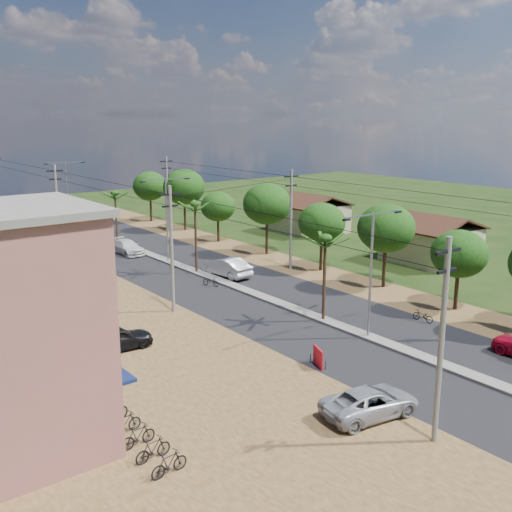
{
  "coord_description": "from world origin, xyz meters",
  "views": [
    {
      "loc": [
        -27.3,
        -23.58,
        13.72
      ],
      "look_at": [
        0.45,
        12.01,
        3.0
      ],
      "focal_mm": 42.0,
      "sensor_mm": 36.0,
      "label": 1
    }
  ],
  "objects": [
    {
      "name": "ground",
      "position": [
        0.0,
        0.0,
        0.0
      ],
      "size": [
        160.0,
        160.0,
        0.0
      ],
      "primitive_type": "plane",
      "color": "black",
      "rests_on": "ground"
    },
    {
      "name": "road",
      "position": [
        0.0,
        15.0,
        0.02
      ],
      "size": [
        12.0,
        110.0,
        0.04
      ],
      "primitive_type": "cube",
      "color": "black",
      "rests_on": "ground"
    },
    {
      "name": "streetlight_mid",
      "position": [
        0.0,
        25.0,
        4.79
      ],
      "size": [
        5.1,
        0.18,
        8.0
      ],
      "color": "gray",
      "rests_on": "ground"
    },
    {
      "name": "dirt_shoulder_east",
      "position": [
        8.5,
        15.0,
        0.01
      ],
      "size": [
        5.0,
        90.0,
        0.03
      ],
      "primitive_type": "cube",
      "color": "#4F341B",
      "rests_on": "ground"
    },
    {
      "name": "tree_east_b",
      "position": [
        9.3,
        0.0,
        4.11
      ],
      "size": [
        4.0,
        4.0,
        5.83
      ],
      "color": "black",
      "rests_on": "ground"
    },
    {
      "name": "moto_rider_west_a",
      "position": [
        -1.32,
        15.78,
        0.41
      ],
      "size": [
        1.07,
        1.66,
        0.82
      ],
      "primitive_type": "imported",
      "rotation": [
        0.0,
        0.0,
        0.36
      ],
      "color": "black",
      "rests_on": "ground"
    },
    {
      "name": "roadside_sign",
      "position": [
        -5.5,
        -1.23,
        0.55
      ],
      "size": [
        0.6,
        1.27,
        1.11
      ],
      "rotation": [
        0.0,
        0.0,
        -0.4
      ],
      "color": "#B5101D",
      "rests_on": "ground"
    },
    {
      "name": "streetlight_far",
      "position": [
        0.0,
        50.0,
        4.79
      ],
      "size": [
        5.1,
        0.18,
        8.0
      ],
      "color": "gray",
      "rests_on": "ground"
    },
    {
      "name": "tree_east_g",
      "position": [
        9.8,
        38.0,
        5.24
      ],
      "size": [
        5.0,
        5.0,
        7.38
      ],
      "color": "black",
      "rests_on": "ground"
    },
    {
      "name": "house_east_near",
      "position": [
        20.0,
        10.0,
        2.39
      ],
      "size": [
        7.6,
        7.5,
        4.6
      ],
      "color": "tan",
      "rests_on": "ground"
    },
    {
      "name": "car_parked_dark",
      "position": [
        -13.26,
        7.83,
        0.71
      ],
      "size": [
        4.29,
        1.93,
        1.43
      ],
      "primitive_type": "imported",
      "rotation": [
        0.0,
        0.0,
        1.51
      ],
      "color": "black",
      "rests_on": "ground"
    },
    {
      "name": "tree_east_f",
      "position": [
        9.2,
        30.0,
        3.89
      ],
      "size": [
        3.8,
        3.8,
        5.52
      ],
      "color": "black",
      "rests_on": "ground"
    },
    {
      "name": "moto_rider_west_b",
      "position": [
        -1.2,
        34.11,
        0.53
      ],
      "size": [
        1.07,
        1.83,
        1.06
      ],
      "primitive_type": "imported",
      "rotation": [
        0.0,
        0.0,
        -0.35
      ],
      "color": "black",
      "rests_on": "ground"
    },
    {
      "name": "parked_scooter_row",
      "position": [
        -17.22,
        -1.26,
        0.5
      ],
      "size": [
        1.7,
        8.4,
        1.0
      ],
      "color": "black",
      "rests_on": "ground"
    },
    {
      "name": "utility_pole_e_b",
      "position": [
        7.5,
        16.0,
        4.76
      ],
      "size": [
        1.6,
        0.24,
        9.0
      ],
      "color": "#605E56",
      "rests_on": "ground"
    },
    {
      "name": "car_parked_silver",
      "position": [
        -7.5,
        -6.8,
        0.67
      ],
      "size": [
        5.12,
        2.99,
        1.34
      ],
      "primitive_type": "imported",
      "rotation": [
        0.0,
        0.0,
        1.4
      ],
      "color": "#A7AAAF",
      "rests_on": "ground"
    },
    {
      "name": "utility_pole_w_b",
      "position": [
        -7.0,
        12.0,
        4.76
      ],
      "size": [
        1.6,
        0.24,
        9.0
      ],
      "color": "#605E56",
      "rests_on": "ground"
    },
    {
      "name": "utility_pole_w_a",
      "position": [
        -7.0,
        -10.0,
        4.76
      ],
      "size": [
        1.6,
        0.24,
        9.0
      ],
      "color": "#605E56",
      "rests_on": "ground"
    },
    {
      "name": "utility_pole_e_c",
      "position": [
        7.5,
        38.0,
        4.76
      ],
      "size": [
        1.6,
        0.24,
        9.0
      ],
      "color": "#605E56",
      "rests_on": "ground"
    },
    {
      "name": "tree_east_d",
      "position": [
        9.4,
        14.0,
        4.34
      ],
      "size": [
        4.2,
        4.2,
        6.13
      ],
      "color": "black",
      "rests_on": "ground"
    },
    {
      "name": "moto_rider_east",
      "position": [
        5.2,
        -0.26,
        0.41
      ],
      "size": [
        0.62,
        1.59,
        0.82
      ],
      "primitive_type": "imported",
      "rotation": [
        0.0,
        0.0,
        3.19
      ],
      "color": "black",
      "rests_on": "ground"
    },
    {
      "name": "dirt_lot_west",
      "position": [
        -15.0,
        8.0,
        0.02
      ],
      "size": [
        18.0,
        46.0,
        0.04
      ],
      "primitive_type": "cube",
      "color": "#4F341B",
      "rests_on": "ground"
    },
    {
      "name": "tree_east_e",
      "position": [
        9.6,
        22.0,
        5.09
      ],
      "size": [
        4.8,
        4.8,
        7.14
      ],
      "color": "black",
      "rests_on": "ground"
    },
    {
      "name": "palm_median_near",
      "position": [
        0.0,
        4.0,
        5.54
      ],
      "size": [
        2.0,
        2.0,
        6.15
      ],
      "color": "black",
      "rests_on": "ground"
    },
    {
      "name": "utility_pole_w_c",
      "position": [
        -7.0,
        34.0,
        4.76
      ],
      "size": [
        1.6,
        0.24,
        9.0
      ],
      "color": "#605E56",
      "rests_on": "ground"
    },
    {
      "name": "streetlight_near",
      "position": [
        0.0,
        0.0,
        4.79
      ],
      "size": [
        5.1,
        0.18,
        8.0
      ],
      "color": "gray",
      "rests_on": "ground"
    },
    {
      "name": "house_east_far",
      "position": [
        21.0,
        28.0,
        2.39
      ],
      "size": [
        7.6,
        7.5,
        4.6
      ],
      "color": "tan",
      "rests_on": "ground"
    },
    {
      "name": "tree_east_c",
      "position": [
        9.7,
        7.0,
        4.86
      ],
      "size": [
        4.6,
        4.6,
        6.83
      ],
      "color": "black",
      "rests_on": "ground"
    },
    {
      "name": "car_silver_mid",
      "position": [
        1.5,
        17.44,
        0.82
      ],
      "size": [
        2.09,
        5.09,
        1.64
      ],
      "primitive_type": "imported",
      "rotation": [
        0.0,
        0.0,
        3.21
      ],
      "color": "#A7AAAF",
      "rests_on": "ground"
    },
    {
      "name": "median",
      "position": [
        0.0,
        18.0,
        0.09
      ],
      "size": [
        1.0,
        90.0,
        0.18
      ],
      "primitive_type": "cube",
      "color": "#605E56",
      "rests_on": "ground"
    },
    {
      "name": "palm_median_far",
      "position": [
        0.0,
        36.0,
        5.26
      ],
      "size": [
        2.0,
        2.0,
        5.85
      ],
      "color": "black",
      "rests_on": "ground"
    },
    {
      "name": "car_white_far",
      "position": [
        -1.5,
        30.59,
        0.69
      ],
      "size": [
        2.11,
        4.83,
        1.38
      ],
      "primitive_type": "imported",
      "rotation": [
        0.0,
        0.0,
        0.04
      ],
      "color": "silver",
      "rests_on": "ground"
    },
    {
      "name": "palm_median_mid",
      "position": [
        0.0,
        20.0,
        5.9
      ],
      "size": [
        2.0,
        2.0,
        6.55
      ],
      "color": "black",
      "rests_on": "ground"
    },
    {
      "name": "tree_east_h",
      "position": [
        9.5,
        46.0,
        4.64
      ],
      "size": [
        4.4,
        4.4,
        6.52
      ],
      "color": "black",
      "rests_on": "ground"
    }
  ]
}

